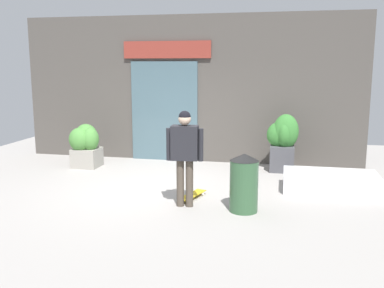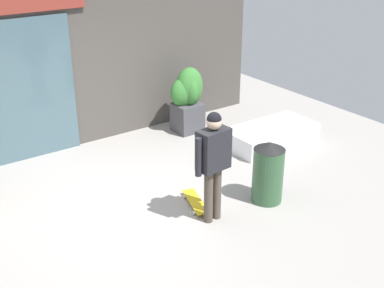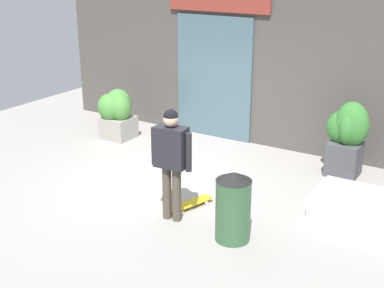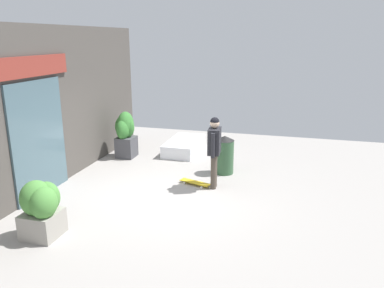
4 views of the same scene
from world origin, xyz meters
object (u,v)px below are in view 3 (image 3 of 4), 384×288
object	(u,v)px
skateboard	(190,204)
planter_box_right	(348,134)
trash_bin	(233,206)
skateboarder	(171,154)
planter_box_left	(117,112)

from	to	relation	value
skateboard	planter_box_right	world-z (taller)	planter_box_right
planter_box_right	trash_bin	size ratio (longest dim) A/B	1.34
skateboarder	skateboard	world-z (taller)	skateboarder
skateboard	planter_box_left	xyz separation A→B (m)	(-3.01, 1.94, 0.51)
skateboard	planter_box_right	size ratio (longest dim) A/B	0.60
planter_box_right	planter_box_left	bearing A→B (deg)	-172.89
skateboarder	planter_box_left	size ratio (longest dim) A/B	1.61
planter_box_left	skateboarder	bearing A→B (deg)	-38.76
skateboard	planter_box_right	distance (m)	3.06
planter_box_left	planter_box_right	bearing A→B (deg)	7.11
skateboarder	planter_box_left	bearing A→B (deg)	46.48
skateboard	trash_bin	world-z (taller)	trash_bin
skateboarder	skateboard	bearing A→B (deg)	-8.34
skateboarder	trash_bin	size ratio (longest dim) A/B	1.69
skateboard	trash_bin	distance (m)	1.20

